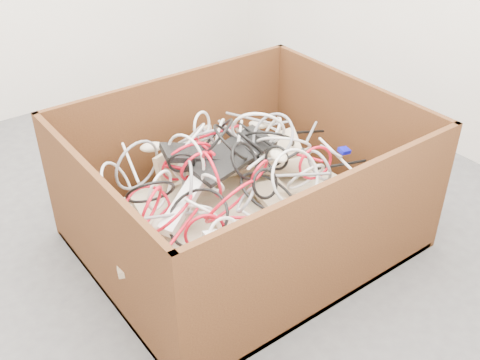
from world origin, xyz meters
TOP-DOWN VIEW (x-y plane):
  - ground at (0.00, 0.00)m, footprint 3.00×3.00m
  - cardboard_box at (0.09, -0.28)m, footprint 1.28×1.06m
  - keyboard_pile at (0.08, -0.26)m, footprint 1.11×0.84m
  - mice_scatter at (0.05, -0.24)m, footprint 0.85×0.77m
  - power_strip_left at (-0.18, -0.30)m, footprint 0.32×0.22m
  - power_strip_right at (-0.14, -0.59)m, footprint 0.27×0.10m
  - vga_plug at (0.56, -0.40)m, footprint 0.05×0.05m
  - cable_tangle at (0.02, -0.25)m, footprint 1.11×0.89m

SIDE VIEW (x-z plane):
  - ground at x=0.00m, z-range 0.00..0.00m
  - cardboard_box at x=0.09m, z-range -0.16..0.45m
  - keyboard_pile at x=0.08m, z-range 0.12..0.44m
  - mice_scatter at x=0.05m, z-range 0.24..0.44m
  - power_strip_left at x=-0.18m, z-range 0.28..0.42m
  - power_strip_right at x=-0.14m, z-range 0.30..0.39m
  - vga_plug at x=0.56m, z-range 0.34..0.36m
  - cable_tangle at x=0.02m, z-range 0.18..0.61m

